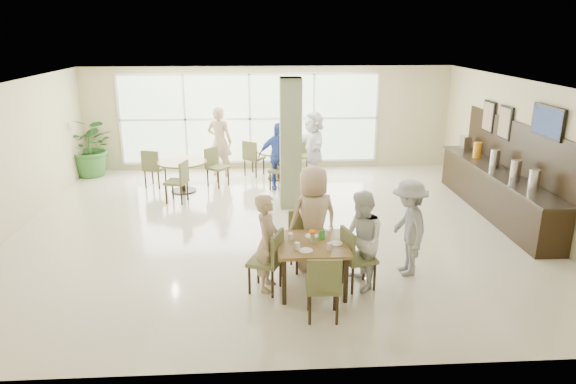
{
  "coord_description": "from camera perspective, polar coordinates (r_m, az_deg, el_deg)",
  "views": [
    {
      "loc": [
        -0.3,
        -9.5,
        3.76
      ],
      "look_at": [
        0.2,
        -1.2,
        1.1
      ],
      "focal_mm": 32.0,
      "sensor_mm": 36.0,
      "label": 1
    }
  ],
  "objects": [
    {
      "name": "adult_a",
      "position": [
        12.44,
        -1.14,
        4.03
      ],
      "size": [
        0.97,
        0.58,
        1.63
      ],
      "primitive_type": "imported",
      "rotation": [
        0.0,
        0.0,
        0.04
      ],
      "color": "#405FC1",
      "rests_on": "ground"
    },
    {
      "name": "window_bank",
      "position": [
        14.16,
        -4.25,
        8.11
      ],
      "size": [
        7.0,
        0.04,
        7.0
      ],
      "color": "silver",
      "rests_on": "ground"
    },
    {
      "name": "framed_art_b",
      "position": [
        12.6,
        21.4,
        7.82
      ],
      "size": [
        0.05,
        0.55,
        0.7
      ],
      "color": "black",
      "rests_on": "ground"
    },
    {
      "name": "framed_art_a",
      "position": [
        11.89,
        22.97,
        7.11
      ],
      "size": [
        0.05,
        0.55,
        0.7
      ],
      "color": "black",
      "rests_on": "ground"
    },
    {
      "name": "main_table",
      "position": [
        7.62,
        2.71,
        -6.22
      ],
      "size": [
        1.04,
        1.04,
        0.75
      ],
      "color": "brown",
      "rests_on": "ground"
    },
    {
      "name": "chairs_main_table",
      "position": [
        7.67,
        2.76,
        -7.63
      ],
      "size": [
        1.98,
        2.01,
        0.95
      ],
      "color": "brown",
      "rests_on": "ground"
    },
    {
      "name": "wall_tv",
      "position": [
        10.45,
        26.89,
        6.98
      ],
      "size": [
        0.06,
        1.0,
        0.58
      ],
      "color": "black",
      "rests_on": "ground"
    },
    {
      "name": "adult_standing",
      "position": [
        13.64,
        -7.6,
        5.59
      ],
      "size": [
        0.78,
        0.63,
        1.85
      ],
      "primitive_type": "imported",
      "rotation": [
        0.0,
        0.0,
        2.82
      ],
      "color": "tan",
      "rests_on": "ground"
    },
    {
      "name": "teen_left",
      "position": [
        7.61,
        -2.31,
        -5.62
      ],
      "size": [
        0.46,
        0.6,
        1.49
      ],
      "primitive_type": "imported",
      "rotation": [
        0.0,
        0.0,
        1.37
      ],
      "color": "tan",
      "rests_on": "ground"
    },
    {
      "name": "potted_plant",
      "position": [
        14.47,
        -21.01,
        4.71
      ],
      "size": [
        1.63,
        1.63,
        1.58
      ],
      "primitive_type": "imported",
      "rotation": [
        0.0,
        0.0,
        -0.16
      ],
      "color": "#31692A",
      "rests_on": "ground"
    },
    {
      "name": "teen_far",
      "position": [
        8.19,
        2.81,
        -2.97
      ],
      "size": [
        0.95,
        0.72,
        1.73
      ],
      "primitive_type": "imported",
      "rotation": [
        0.0,
        0.0,
        3.48
      ],
      "color": "tan",
      "rests_on": "ground"
    },
    {
      "name": "round_table_left",
      "position": [
        12.5,
        -11.66,
        2.67
      ],
      "size": [
        1.17,
        1.17,
        0.75
      ],
      "color": "brown",
      "rests_on": "ground"
    },
    {
      "name": "column",
      "position": [
        10.98,
        0.29,
        5.33
      ],
      "size": [
        0.45,
        0.45,
        2.8
      ],
      "primitive_type": "cube",
      "color": "#787D57",
      "rests_on": "ground"
    },
    {
      "name": "buffet_counter",
      "position": [
        11.64,
        22.15,
        0.4
      ],
      "size": [
        0.64,
        4.7,
        1.95
      ],
      "color": "black",
      "rests_on": "ground"
    },
    {
      "name": "teen_standing",
      "position": [
        8.28,
        13.23,
        -3.85
      ],
      "size": [
        0.63,
        1.04,
        1.56
      ],
      "primitive_type": "imported",
      "rotation": [
        0.0,
        0.0,
        -1.52
      ],
      "color": "#979799",
      "rests_on": "ground"
    },
    {
      "name": "tabletop_clutter",
      "position": [
        7.55,
        2.9,
        -5.28
      ],
      "size": [
        0.79,
        0.73,
        0.21
      ],
      "color": "white",
      "rests_on": "main_table"
    },
    {
      "name": "room_shell",
      "position": [
        9.72,
        -1.61,
        5.52
      ],
      "size": [
        10.0,
        10.0,
        10.0
      ],
      "color": "white",
      "rests_on": "ground"
    },
    {
      "name": "ground",
      "position": [
        10.22,
        -1.53,
        -3.85
      ],
      "size": [
        10.0,
        10.0,
        0.0
      ],
      "primitive_type": "plane",
      "color": "beige",
      "rests_on": "ground"
    },
    {
      "name": "chairs_table_left",
      "position": [
        12.53,
        -11.57,
        2.18
      ],
      "size": [
        2.14,
        1.8,
        0.95
      ],
      "color": "brown",
      "rests_on": "ground"
    },
    {
      "name": "adult_b",
      "position": [
        13.21,
        2.86,
        5.14
      ],
      "size": [
        0.99,
        1.74,
        1.77
      ],
      "primitive_type": "imported",
      "rotation": [
        0.0,
        0.0,
        -1.39
      ],
      "color": "white",
      "rests_on": "ground"
    },
    {
      "name": "teen_right",
      "position": [
        7.69,
        8.16,
        -5.43
      ],
      "size": [
        0.67,
        0.81,
        1.52
      ],
      "primitive_type": "imported",
      "rotation": [
        0.0,
        0.0,
        -1.43
      ],
      "color": "white",
      "rests_on": "ground"
    },
    {
      "name": "round_table_right",
      "position": [
        13.32,
        -0.99,
        3.94
      ],
      "size": [
        1.14,
        1.14,
        0.75
      ],
      "color": "brown",
      "rests_on": "ground"
    },
    {
      "name": "chairs_table_right",
      "position": [
        13.31,
        -0.98,
        3.46
      ],
      "size": [
        1.94,
        1.99,
        0.95
      ],
      "color": "brown",
      "rests_on": "ground"
    }
  ]
}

